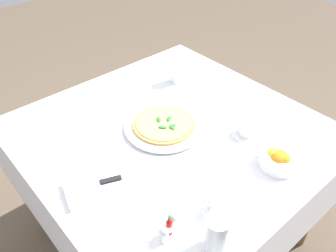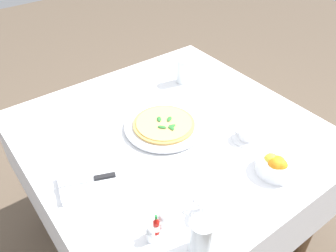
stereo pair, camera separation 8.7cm
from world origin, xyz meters
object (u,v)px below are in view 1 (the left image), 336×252
dinner_knife (96,184)px  pizza_plate (164,127)px  water_glass_back_corner (216,236)px  napkin_folded (98,186)px  hot_sauce_bottle (169,226)px  pepper_shaker (174,221)px  salt_shaker (164,236)px  coffee_cup_right_edge (248,129)px  water_glass_near_right (177,72)px  citrus_bowl (279,159)px  pizza (164,124)px  coffee_cup_near_left (222,207)px

dinner_knife → pizza_plate: bearing=-143.9°
water_glass_back_corner → napkin_folded: bearing=-72.0°
hot_sauce_bottle → pepper_shaker: (-0.03, -0.01, -0.01)m
dinner_knife → water_glass_back_corner: bearing=130.1°
hot_sauce_bottle → salt_shaker: (0.03, 0.01, -0.01)m
water_glass_back_corner → salt_shaker: 0.15m
pizza_plate → pepper_shaker: bearing=53.2°
water_glass_back_corner → hot_sauce_bottle: bearing=-60.8°
coffee_cup_right_edge → salt_shaker: bearing=14.9°
salt_shaker → water_glass_near_right: bearing=-134.6°
water_glass_back_corner → pepper_shaker: bearing=-72.9°
dinner_knife → hot_sauce_bottle: bearing=125.1°
citrus_bowl → water_glass_back_corner: bearing=10.6°
dinner_knife → hot_sauce_bottle: size_ratio=2.27×
pizza → water_glass_back_corner: size_ratio=1.99×
water_glass_near_right → dinner_knife: bearing=26.7°
water_glass_near_right → citrus_bowl: bearing=80.3°
dinner_knife → hot_sauce_bottle: (-0.07, 0.30, 0.01)m
dinner_knife → coffee_cup_right_edge: bearing=-172.1°
napkin_folded → dinner_knife: bearing=-6.3°
salt_shaker → pepper_shaker: same height
dinner_knife → citrus_bowl: 0.66m
coffee_cup_right_edge → coffee_cup_near_left: (0.37, 0.20, 0.00)m
coffee_cup_near_left → coffee_cup_right_edge: bearing=-152.3°
pizza → napkin_folded: (0.38, 0.10, -0.01)m
pizza → hot_sauce_bottle: hot_sauce_bottle is taller
coffee_cup_right_edge → water_glass_near_right: size_ratio=1.05×
coffee_cup_right_edge → dinner_knife: 0.64m
coffee_cup_near_left → water_glass_back_corner: size_ratio=1.01×
pizza → pizza_plate: bearing=-82.3°
water_glass_back_corner → citrus_bowl: 0.44m
citrus_bowl → salt_shaker: 0.53m
water_glass_back_corner → citrus_bowl: size_ratio=0.86×
pepper_shaker → coffee_cup_near_left: bearing=157.7°
hot_sauce_bottle → coffee_cup_right_edge: bearing=-165.3°
coffee_cup_right_edge → napkin_folded: 0.64m
coffee_cup_near_left → citrus_bowl: size_ratio=0.87×
napkin_folded → pepper_shaker: pepper_shaker is taller
pizza_plate → coffee_cup_right_edge: coffee_cup_right_edge is taller
coffee_cup_right_edge → dinner_knife: (0.62, -0.15, -0.00)m
citrus_bowl → pepper_shaker: 0.47m
coffee_cup_right_edge → citrus_bowl: citrus_bowl is taller
water_glass_back_corner → salt_shaker: size_ratio=2.29×
water_glass_back_corner → napkin_folded: water_glass_back_corner is taller
pizza_plate → water_glass_near_right: water_glass_near_right is taller
pizza_plate → water_glass_near_right: 0.39m
napkin_folded → dinner_knife: 0.01m
pizza → coffee_cup_right_edge: (-0.23, 0.25, 0.00)m
water_glass_back_corner → citrus_bowl: (-0.43, -0.08, -0.03)m
pizza → pepper_shaker: bearing=53.1°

